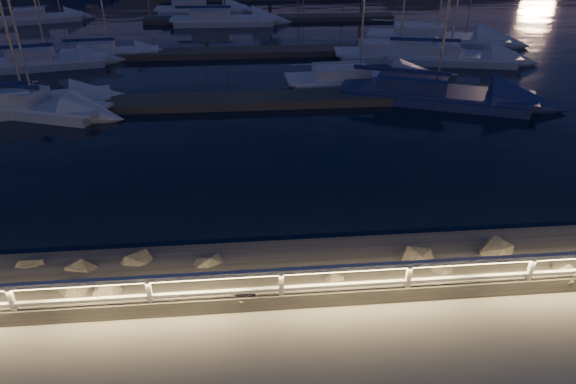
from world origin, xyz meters
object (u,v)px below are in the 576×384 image
sailboat_d (355,77)px  sailboat_i (40,17)px  sailboat_k (221,19)px  sailboat_h (431,92)px  sailboat_b (31,104)px  sailboat_e (45,60)px  sailboat_a (107,52)px  sailboat_l (433,37)px  sailboat_c (446,55)px  sailboat_f (20,102)px  guard_rail (364,275)px  sailboat_n (199,9)px  sailboat_g (396,53)px

sailboat_d → sailboat_i: sailboat_d is taller
sailboat_k → sailboat_h: bearing=-59.9°
sailboat_b → sailboat_e: size_ratio=1.01×
sailboat_a → sailboat_l: bearing=0.0°
sailboat_c → sailboat_h: (-3.49, -7.29, 0.01)m
sailboat_a → sailboat_d: sailboat_d is taller
sailboat_a → sailboat_d: 16.97m
sailboat_l → sailboat_d: bearing=-111.0°
sailboat_a → sailboat_e: sailboat_e is taller
sailboat_d → sailboat_e: sailboat_d is taller
sailboat_k → sailboat_l: size_ratio=0.90×
sailboat_b → sailboat_f: bearing=172.7°
sailboat_a → sailboat_b: 10.54m
guard_rail → sailboat_i: (-20.11, 39.22, -0.94)m
sailboat_i → sailboat_n: bearing=-6.5°
sailboat_g → sailboat_k: sailboat_k is taller
sailboat_i → sailboat_h: bearing=-58.8°
sailboat_a → sailboat_k: bearing=49.9°
sailboat_b → sailboat_g: sailboat_g is taller
sailboat_f → sailboat_h: sailboat_h is taller
sailboat_b → sailboat_c: (23.54, 7.33, 0.02)m
sailboat_l → sailboat_g: bearing=-114.8°
sailboat_d → sailboat_h: (3.35, -3.06, 0.04)m
sailboat_f → sailboat_h: 20.65m
sailboat_b → sailboat_k: size_ratio=0.82×
sailboat_d → sailboat_k: (-7.94, 17.94, 0.05)m
sailboat_e → sailboat_a: bearing=20.0°
sailboat_f → sailboat_d: bearing=-4.6°
sailboat_b → sailboat_n: (6.53, 26.30, 0.04)m
guard_rail → sailboat_h: sailboat_h is taller
sailboat_d → sailboat_e: 19.40m
guard_rail → sailboat_d: sailboat_d is taller
sailboat_b → sailboat_l: bearing=47.4°
sailboat_g → sailboat_a: bearing=178.3°
sailboat_d → sailboat_h: 4.53m
sailboat_e → sailboat_n: size_ratio=0.86×
sailboat_g → sailboat_l: size_ratio=0.84×
sailboat_f → sailboat_g: bearing=7.1°
sailboat_a → sailboat_h: 21.35m
sailboat_b → sailboat_i: size_ratio=1.07×
sailboat_n → sailboat_d: bearing=-66.2°
sailboat_h → sailboat_n: (-13.52, 26.26, 0.01)m
guard_rail → sailboat_l: sailboat_l is taller
sailboat_c → sailboat_d: (-6.84, -4.24, -0.03)m
sailboat_c → sailboat_l: (0.94, 5.27, 0.02)m
sailboat_d → sailboat_e: (-18.67, 5.28, 0.03)m
sailboat_d → sailboat_l: (7.78, 9.50, 0.06)m
sailboat_a → sailboat_d: bearing=-31.0°
sailboat_c → sailboat_i: (-30.70, 16.20, -0.02)m
sailboat_a → sailboat_g: 19.22m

